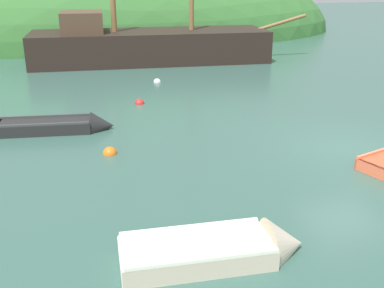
# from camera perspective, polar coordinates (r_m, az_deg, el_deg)

# --- Properties ---
(ground_plane) EXTENTS (120.00, 120.00, 0.00)m
(ground_plane) POSITION_cam_1_polar(r_m,az_deg,el_deg) (14.34, 18.95, -0.45)
(ground_plane) COLOR #33564C
(shore_hill) EXTENTS (44.69, 20.33, 13.98)m
(shore_hill) POSITION_cam_1_polar(r_m,az_deg,el_deg) (39.53, -14.71, 12.81)
(shore_hill) COLOR #387033
(shore_hill) RESTS_ON ground
(sailing_ship) EXTENTS (15.93, 4.79, 10.67)m
(sailing_ship) POSITION_cam_1_polar(r_m,az_deg,el_deg) (26.89, -5.47, 11.41)
(sailing_ship) COLOR black
(sailing_ship) RESTS_ON ground
(rowboat_outer_right) EXTENTS (3.42, 1.30, 1.08)m
(rowboat_outer_right) POSITION_cam_1_polar(r_m,az_deg,el_deg) (8.55, 4.11, -13.14)
(rowboat_outer_right) COLOR beige
(rowboat_outer_right) RESTS_ON ground
(rowboat_center) EXTENTS (3.78, 1.41, 0.94)m
(rowboat_center) POSITION_cam_1_polar(r_m,az_deg,el_deg) (15.53, -15.83, 1.98)
(rowboat_center) COLOR black
(rowboat_center) RESTS_ON ground
(buoy_white) EXTENTS (0.34, 0.34, 0.34)m
(buoy_white) POSITION_cam_1_polar(r_m,az_deg,el_deg) (21.88, -4.32, 7.63)
(buoy_white) COLOR white
(buoy_white) RESTS_ON ground
(buoy_red) EXTENTS (0.38, 0.38, 0.38)m
(buoy_red) POSITION_cam_1_polar(r_m,az_deg,el_deg) (18.29, -6.49, 4.98)
(buoy_red) COLOR red
(buoy_red) RESTS_ON ground
(buoy_orange) EXTENTS (0.41, 0.41, 0.41)m
(buoy_orange) POSITION_cam_1_polar(r_m,az_deg,el_deg) (13.34, -10.10, -1.18)
(buoy_orange) COLOR orange
(buoy_orange) RESTS_ON ground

